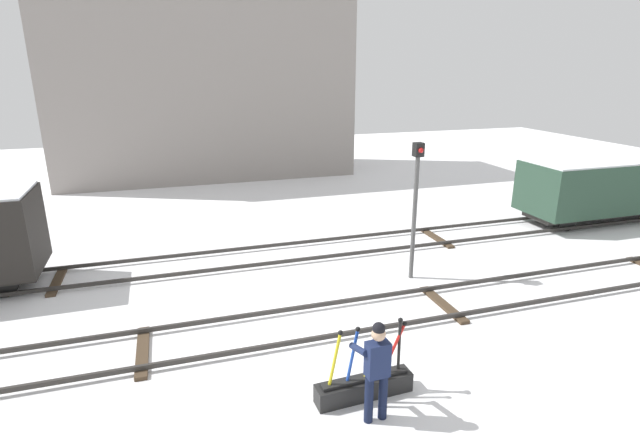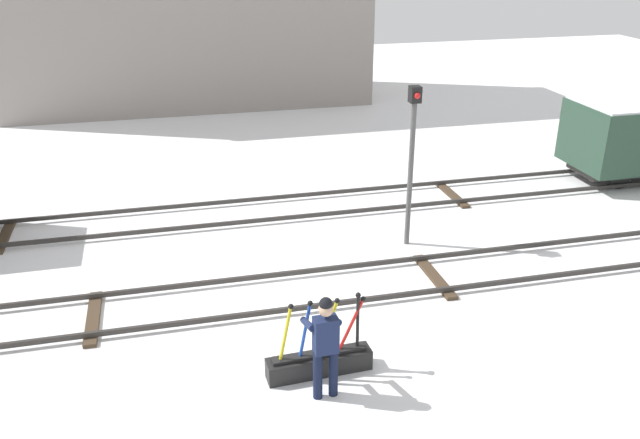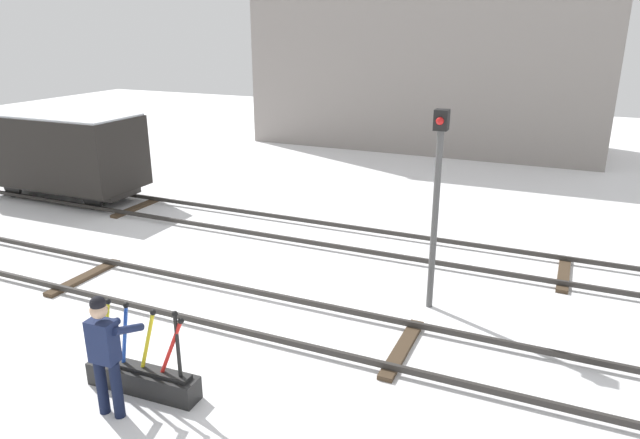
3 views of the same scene
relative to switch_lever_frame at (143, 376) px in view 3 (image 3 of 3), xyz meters
The scene contains 8 objects.
ground_plane 2.67m from the switch_lever_frame, 97.19° to the left, with size 60.00×60.00×0.00m, color white.
track_main_line 2.66m from the switch_lever_frame, 97.19° to the left, with size 44.00×1.94×0.18m.
track_siding_near 7.02m from the switch_lever_frame, 92.72° to the left, with size 44.00×1.94×0.18m.
switch_lever_frame is the anchor object (origin of this frame).
rail_worker 0.98m from the switch_lever_frame, 95.33° to the right, with size 0.56×0.70×1.82m.
signal_post 5.82m from the switch_lever_frame, 53.88° to the left, with size 0.24×0.32×3.78m.
apartment_building 20.70m from the switch_lever_frame, 92.45° to the left, with size 15.11×5.22×10.57m.
freight_car_far_end 11.44m from the switch_lever_frame, 141.94° to the left, with size 5.06×2.19×2.66m.
Camera 3 is at (5.68, -8.24, 5.18)m, focal length 32.33 mm.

